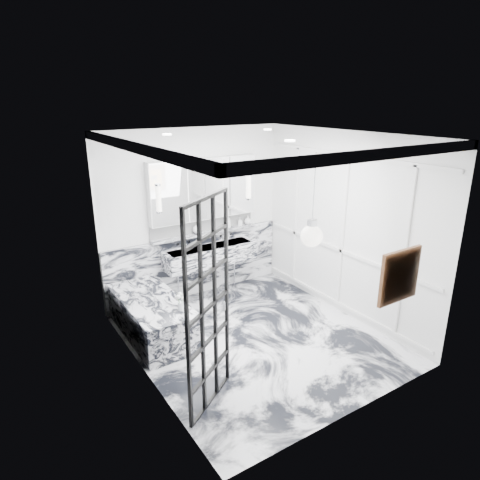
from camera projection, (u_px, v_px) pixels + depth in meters
floor at (256, 338)px, 6.05m from camera, size 3.60×3.60×0.00m
ceiling at (258, 135)px, 5.16m from camera, size 3.60×3.60×0.00m
wall_back at (194, 214)px, 7.03m from camera, size 3.60×0.00×3.60m
wall_front at (363, 295)px, 4.17m from camera, size 3.60×0.00×3.60m
wall_left at (140, 270)px, 4.78m from camera, size 0.00×3.60×3.60m
wall_right at (344, 226)px, 6.42m from camera, size 0.00×3.60×3.60m
marble_clad_back at (197, 264)px, 7.29m from camera, size 3.18×0.05×1.05m
marble_clad_left at (142, 274)px, 4.81m from camera, size 0.02×3.56×2.68m
panel_molding at (343, 232)px, 6.45m from camera, size 0.03×3.40×2.30m
soap_bottle_a at (228, 222)px, 7.33m from camera, size 0.10×0.10×0.23m
soap_bottle_b at (240, 222)px, 7.47m from camera, size 0.09×0.09×0.15m
soap_bottle_c at (248, 220)px, 7.55m from camera, size 0.13×0.13×0.16m
face_pot at (197, 229)px, 7.03m from camera, size 0.14×0.14×0.14m
amber_bottle at (229, 225)px, 7.36m from camera, size 0.04×0.04×0.10m
flower_vase at (181, 306)px, 5.65m from camera, size 0.08×0.08×0.12m
crittall_door at (209, 307)px, 4.43m from camera, size 0.75×0.52×2.32m
artwork at (400, 276)px, 4.49m from camera, size 0.48×0.05×0.48m
pendant_light at (312, 236)px, 4.23m from camera, size 0.22×0.22×0.22m
trough_sink at (210, 255)px, 7.13m from camera, size 1.60×0.45×0.30m
ledge at (205, 233)px, 7.15m from camera, size 1.90×0.14×0.04m
subway_tile at (203, 225)px, 7.16m from camera, size 1.90×0.03×0.23m
mirror_cabinet at (204, 189)px, 6.92m from camera, size 1.90×0.16×1.00m
sconce_left at (159, 199)px, 6.43m from camera, size 0.07×0.07×0.40m
sconce_right at (249, 187)px, 7.28m from camera, size 0.07×0.07×0.40m
bathtub at (152, 316)px, 6.07m from camera, size 0.75×1.65×0.55m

